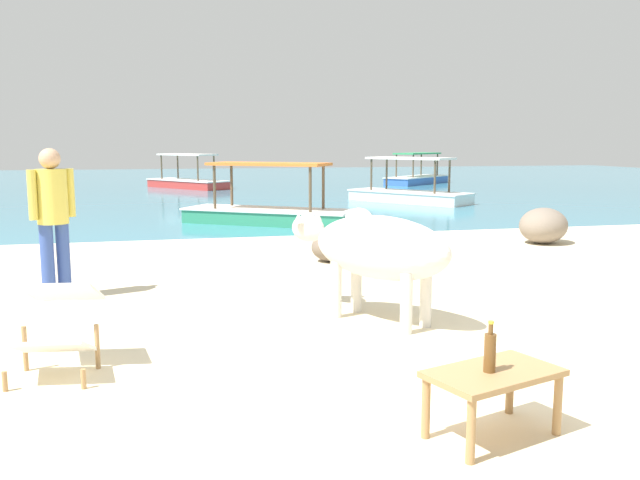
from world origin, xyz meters
name	(u,v)px	position (x,y,z in m)	size (l,w,h in m)	color
sand_beach	(401,362)	(0.00, 0.00, 0.02)	(18.00, 14.00, 0.04)	beige
water_surface	(210,186)	(0.00, 22.00, 0.00)	(60.00, 36.00, 0.03)	teal
cow	(376,248)	(0.15, 1.12, 0.74)	(1.38, 1.77, 1.06)	beige
low_bench_table	(493,381)	(0.04, -1.41, 0.37)	(0.86, 0.66, 0.39)	#A37A4C
bottle	(490,351)	(0.00, -1.43, 0.55)	(0.07, 0.07, 0.30)	brown
deck_chair_far	(58,321)	(-2.55, 0.30, 0.42)	(0.64, 0.83, 0.68)	#A37A4C
person_standing	(53,212)	(-2.93, 2.77, 0.99)	(0.43, 0.33, 1.62)	#334C99
shore_rock_large	(543,226)	(4.41, 5.15, 0.34)	(0.89, 0.77, 0.60)	gray
shore_rock_medium	(332,247)	(0.54, 4.30, 0.24)	(0.61, 0.56, 0.41)	#6B5B4C
boat_white	(409,193)	(5.10, 13.25, 0.29)	(3.07, 3.66, 1.29)	white
boat_red	(188,181)	(-0.92, 20.84, 0.29)	(3.11, 3.64, 1.29)	#C63833
boat_blue	(417,177)	(8.50, 21.28, 0.29)	(3.54, 3.27, 1.29)	#3866B7
boat_green	(269,211)	(0.37, 9.09, 0.29)	(3.70, 2.98, 1.29)	#338E66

